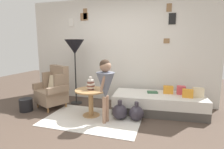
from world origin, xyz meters
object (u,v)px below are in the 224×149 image
at_px(daybed, 158,103).
at_px(magazine_basket, 26,105).
at_px(armchair, 54,89).
at_px(book_on_daybed, 152,92).
at_px(demijohn_near, 120,112).
at_px(vase_striped, 91,84).
at_px(side_table, 91,97).
at_px(demijohn_far, 136,113).
at_px(floor_lamp, 75,48).
at_px(person_child, 105,83).

bearing_deg(daybed, magazine_basket, -164.37).
distance_m(armchair, book_on_daybed, 2.27).
height_order(armchair, demijohn_near, armchair).
bearing_deg(demijohn_near, daybed, 40.66).
height_order(daybed, vase_striped, vase_striped).
bearing_deg(daybed, vase_striped, -154.57).
height_order(side_table, demijohn_far, side_table).
bearing_deg(floor_lamp, magazine_basket, -134.41).
bearing_deg(person_child, demijohn_near, 46.93).
height_order(floor_lamp, book_on_daybed, floor_lamp).
relative_size(person_child, demijohn_far, 3.20).
distance_m(person_child, demijohn_near, 0.69).
bearing_deg(vase_striped, demijohn_far, 2.96).
bearing_deg(magazine_basket, daybed, 15.63).
bearing_deg(vase_striped, daybed, 25.43).
height_order(floor_lamp, person_child, floor_lamp).
bearing_deg(side_table, floor_lamp, 136.55).
distance_m(demijohn_far, magazine_basket, 2.43).
bearing_deg(floor_lamp, demijohn_near, -26.38).
bearing_deg(armchair, person_child, -18.29).
bearing_deg(daybed, side_table, -155.06).
bearing_deg(demijohn_near, book_on_daybed, 50.85).
bearing_deg(book_on_daybed, magazine_basket, -161.82).
height_order(daybed, magazine_basket, daybed).
bearing_deg(person_child, demijohn_far, 25.82).
relative_size(demijohn_near, magazine_basket, 1.38).
distance_m(vase_striped, floor_lamp, 1.18).
bearing_deg(side_table, magazine_basket, -173.40).
xyz_separation_m(floor_lamp, demijohn_near, (1.29, -0.64, -1.21)).
relative_size(side_table, floor_lamp, 0.40).
xyz_separation_m(daybed, book_on_daybed, (-0.14, 0.09, 0.22)).
bearing_deg(magazine_basket, book_on_daybed, 18.18).
bearing_deg(side_table, vase_striped, -57.01).
xyz_separation_m(vase_striped, demijohn_near, (0.60, 0.02, -0.51)).
height_order(daybed, book_on_daybed, book_on_daybed).
bearing_deg(magazine_basket, demijohn_far, 4.94).
xyz_separation_m(demijohn_near, demijohn_far, (0.33, 0.03, -0.01)).
height_order(vase_striped, magazine_basket, vase_striped).
relative_size(vase_striped, person_child, 0.22).
height_order(armchair, vase_striped, armchair).
xyz_separation_m(side_table, book_on_daybed, (1.18, 0.70, 0.01)).
relative_size(book_on_daybed, magazine_basket, 0.79).
height_order(vase_striped, person_child, person_child).
height_order(side_table, person_child, person_child).
xyz_separation_m(demijohn_far, magazine_basket, (-2.42, -0.21, -0.01)).
bearing_deg(floor_lamp, demijohn_far, -20.64).
bearing_deg(demijohn_far, book_on_daybed, 70.01).
distance_m(floor_lamp, book_on_daybed, 2.09).
bearing_deg(daybed, book_on_daybed, 146.72).
distance_m(daybed, magazine_basket, 2.91).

